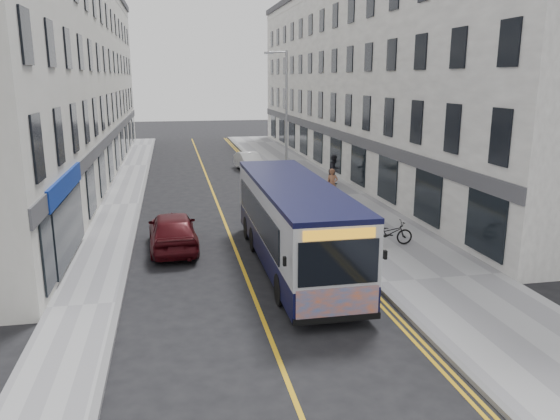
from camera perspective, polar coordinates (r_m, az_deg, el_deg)
name	(u,v)px	position (r m, az deg, el deg)	size (l,w,h in m)	color
ground	(248,281)	(18.12, -3.37, -7.44)	(140.00, 140.00, 0.00)	black
pavement_east	(328,196)	(30.68, 5.08, 1.45)	(4.50, 64.00, 0.12)	#97989A
pavement_west	(121,205)	(29.60, -16.32, 0.50)	(2.00, 64.00, 0.12)	#97989A
kerb_east	(289,198)	(30.13, 0.97, 1.29)	(0.18, 64.00, 0.13)	slate
kerb_west	(140,204)	(29.52, -14.38, 0.60)	(0.18, 64.00, 0.13)	slate
road_centre_line	(217,202)	(29.57, -6.63, 0.84)	(0.12, 64.00, 0.01)	gold
road_dbl_yellow_inner	(281,199)	(30.06, 0.13, 1.14)	(0.10, 64.00, 0.01)	gold
road_dbl_yellow_outer	(285,199)	(30.10, 0.51, 1.15)	(0.10, 64.00, 0.01)	gold
terrace_east	(366,78)	(40.19, 8.97, 13.47)	(6.00, 46.00, 13.00)	white
terrace_west	(60,78)	(38.35, -21.98, 12.67)	(6.00, 46.00, 13.00)	silver
streetlamp	(285,116)	(31.50, 0.52, 9.77)	(1.32, 0.18, 8.00)	#999CA1
city_bus	(293,222)	(18.91, 1.41, -1.23)	(2.44, 10.46, 3.04)	black
bicycle	(389,233)	(21.80, 11.37, -2.37)	(0.64, 1.83, 0.96)	black
pedestrian_near	(332,184)	(29.41, 5.47, 2.70)	(0.61, 0.40, 1.68)	#955F43
pedestrian_far	(334,170)	(33.60, 5.70, 4.21)	(0.89, 0.70, 1.84)	black
car_white	(249,162)	(39.45, -3.22, 5.07)	(1.37, 3.92, 1.29)	silver
car_maroon	(173,230)	(21.54, -11.13, -2.09)	(1.81, 4.49, 1.53)	#460B10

